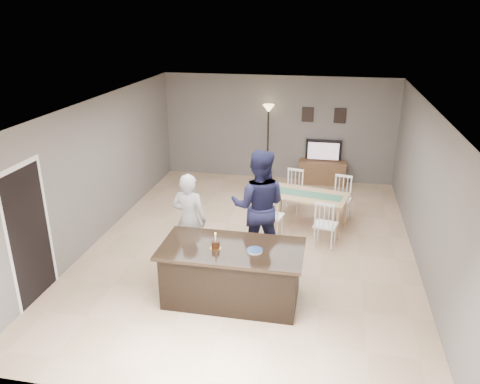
% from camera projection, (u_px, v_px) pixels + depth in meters
% --- Properties ---
extents(floor, '(8.00, 8.00, 0.00)m').
position_uv_depth(floor, '(252.00, 245.00, 8.95)').
color(floor, tan).
rests_on(floor, ground).
extents(room_shell, '(8.00, 8.00, 8.00)m').
position_uv_depth(room_shell, '(252.00, 162.00, 8.34)').
color(room_shell, slate).
rests_on(room_shell, floor).
extents(kitchen_island, '(2.15, 1.10, 0.90)m').
position_uv_depth(kitchen_island, '(232.00, 273.00, 7.14)').
color(kitchen_island, black).
rests_on(kitchen_island, floor).
extents(tv_console, '(1.20, 0.40, 0.60)m').
position_uv_depth(tv_console, '(322.00, 172.00, 12.08)').
color(tv_console, brown).
rests_on(tv_console, floor).
extents(television, '(0.91, 0.12, 0.53)m').
position_uv_depth(television, '(323.00, 151.00, 11.94)').
color(television, black).
rests_on(television, tv_console).
extents(tv_screen_glow, '(0.78, 0.00, 0.78)m').
position_uv_depth(tv_screen_glow, '(323.00, 151.00, 11.86)').
color(tv_screen_glow, orange).
rests_on(tv_screen_glow, tv_console).
extents(picture_frames, '(1.10, 0.02, 0.38)m').
position_uv_depth(picture_frames, '(324.00, 115.00, 11.75)').
color(picture_frames, black).
rests_on(picture_frames, room_shell).
extents(doorway, '(0.00, 2.10, 2.65)m').
position_uv_depth(doorway, '(28.00, 223.00, 6.92)').
color(doorway, black).
rests_on(doorway, floor).
extents(woman, '(0.64, 0.45, 1.67)m').
position_uv_depth(woman, '(189.00, 220.00, 8.04)').
color(woman, '#B2B2B6').
rests_on(woman, floor).
extents(man, '(1.03, 0.82, 2.04)m').
position_uv_depth(man, '(259.00, 206.00, 8.14)').
color(man, '#1A1B39').
rests_on(man, floor).
extents(birthday_cake, '(0.17, 0.17, 0.26)m').
position_uv_depth(birthday_cake, '(216.00, 245.00, 6.93)').
color(birthday_cake, gold).
rests_on(birthday_cake, kitchen_island).
extents(plate_stack, '(0.23, 0.23, 0.04)m').
position_uv_depth(plate_stack, '(255.00, 251.00, 6.84)').
color(plate_stack, white).
rests_on(plate_stack, kitchen_island).
extents(dining_table, '(1.81, 2.01, 0.94)m').
position_uv_depth(dining_table, '(308.00, 200.00, 9.51)').
color(dining_table, tan).
rests_on(dining_table, floor).
extents(floor_lamp, '(0.30, 0.30, 1.99)m').
position_uv_depth(floor_lamp, '(268.00, 122.00, 11.90)').
color(floor_lamp, black).
rests_on(floor_lamp, floor).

